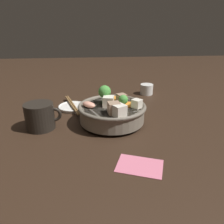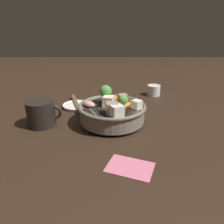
{
  "view_description": "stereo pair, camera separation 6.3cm",
  "coord_description": "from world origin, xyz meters",
  "px_view_note": "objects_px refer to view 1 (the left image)",
  "views": [
    {
      "loc": [
        -0.07,
        -0.68,
        0.33
      ],
      "look_at": [
        0.0,
        0.0,
        0.04
      ],
      "focal_mm": 35.0,
      "sensor_mm": 36.0,
      "label": 1
    },
    {
      "loc": [
        -0.0,
        -0.68,
        0.33
      ],
      "look_at": [
        0.0,
        0.0,
        0.04
      ],
      "focal_mm": 35.0,
      "sensor_mm": 36.0,
      "label": 2
    }
  ],
  "objects_px": {
    "stirfry_bowl": "(112,111)",
    "tea_cup": "(147,89)",
    "dark_mug": "(40,116)",
    "chopsticks_pair": "(72,105)",
    "side_saucer": "(73,107)"
  },
  "relations": [
    {
      "from": "side_saucer",
      "to": "tea_cup",
      "type": "bearing_deg",
      "value": 24.53
    },
    {
      "from": "stirfry_bowl",
      "to": "dark_mug",
      "type": "bearing_deg",
      "value": -176.02
    },
    {
      "from": "stirfry_bowl",
      "to": "tea_cup",
      "type": "bearing_deg",
      "value": 57.4
    },
    {
      "from": "side_saucer",
      "to": "dark_mug",
      "type": "xyz_separation_m",
      "value": [
        -0.09,
        -0.17,
        0.04
      ]
    },
    {
      "from": "stirfry_bowl",
      "to": "tea_cup",
      "type": "xyz_separation_m",
      "value": [
        0.2,
        0.31,
        -0.02
      ]
    },
    {
      "from": "side_saucer",
      "to": "chopsticks_pair",
      "type": "distance_m",
      "value": 0.01
    },
    {
      "from": "stirfry_bowl",
      "to": "dark_mug",
      "type": "xyz_separation_m",
      "value": [
        -0.24,
        -0.02,
        -0.0
      ]
    },
    {
      "from": "stirfry_bowl",
      "to": "dark_mug",
      "type": "height_order",
      "value": "stirfry_bowl"
    },
    {
      "from": "stirfry_bowl",
      "to": "chopsticks_pair",
      "type": "height_order",
      "value": "stirfry_bowl"
    },
    {
      "from": "stirfry_bowl",
      "to": "side_saucer",
      "type": "bearing_deg",
      "value": 133.78
    },
    {
      "from": "dark_mug",
      "to": "tea_cup",
      "type": "bearing_deg",
      "value": 36.9
    },
    {
      "from": "dark_mug",
      "to": "chopsticks_pair",
      "type": "distance_m",
      "value": 0.19
    },
    {
      "from": "tea_cup",
      "to": "side_saucer",
      "type": "bearing_deg",
      "value": -155.47
    },
    {
      "from": "stirfry_bowl",
      "to": "dark_mug",
      "type": "distance_m",
      "value": 0.24
    },
    {
      "from": "dark_mug",
      "to": "side_saucer",
      "type": "bearing_deg",
      "value": 61.95
    }
  ]
}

